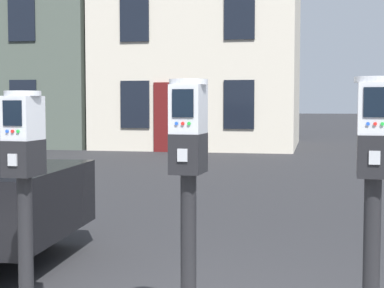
% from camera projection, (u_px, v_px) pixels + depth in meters
% --- Properties ---
extents(parking_meter_near_kerb, '(0.23, 0.26, 1.42)m').
position_uv_depth(parking_meter_near_kerb, '(24.00, 165.00, 3.61)').
color(parking_meter_near_kerb, black).
rests_on(parking_meter_near_kerb, sidewalk_slab).
extents(parking_meter_twin_adjacent, '(0.23, 0.26, 1.48)m').
position_uv_depth(parking_meter_twin_adjacent, '(188.00, 162.00, 3.41)').
color(parking_meter_twin_adjacent, black).
rests_on(parking_meter_twin_adjacent, sidewalk_slab).
extents(parking_meter_end_of_row, '(0.23, 0.26, 1.49)m').
position_uv_depth(parking_meter_end_of_row, '(373.00, 165.00, 3.21)').
color(parking_meter_end_of_row, black).
rests_on(parking_meter_end_of_row, sidewalk_slab).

